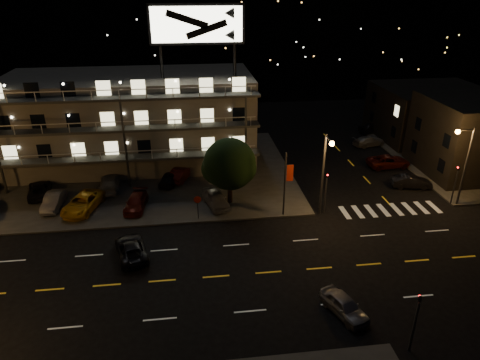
{
  "coord_description": "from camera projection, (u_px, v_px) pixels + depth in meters",
  "views": [
    {
      "loc": [
        -3.48,
        -26.04,
        20.19
      ],
      "look_at": [
        0.83,
        8.0,
        4.15
      ],
      "focal_mm": 32.0,
      "sensor_mm": 36.0,
      "label": 1
    }
  ],
  "objects": [
    {
      "name": "side_car_2",
      "position": [
        369.0,
        141.0,
        57.32
      ],
      "size": [
        4.82,
        2.97,
        1.31
      ],
      "primitive_type": "imported",
      "rotation": [
        0.0,
        0.0,
        1.84
      ],
      "color": "gray",
      "rests_on": "ground"
    },
    {
      "name": "signal_ne",
      "position": [
        456.0,
        181.0,
        41.41
      ],
      "size": [
        0.27,
        0.2,
        4.6
      ],
      "color": "#2D2D30",
      "rests_on": "ground"
    },
    {
      "name": "side_bldg_back",
      "position": [
        430.0,
        113.0,
        59.45
      ],
      "size": [
        14.06,
        12.0,
        7.0
      ],
      "color": "black",
      "rests_on": "ground"
    },
    {
      "name": "lot_car_9",
      "position": [
        181.0,
        173.0,
        47.18
      ],
      "size": [
        3.05,
        4.58,
        1.43
      ],
      "primitive_type": "imported",
      "rotation": [
        0.0,
        0.0,
        2.75
      ],
      "color": "#51130B",
      "rests_on": "curb_nw"
    },
    {
      "name": "tree",
      "position": [
        229.0,
        165.0,
        40.98
      ],
      "size": [
        5.27,
        5.08,
        6.64
      ],
      "color": "black",
      "rests_on": "curb_nw"
    },
    {
      "name": "lot_car_6",
      "position": [
        39.0,
        189.0,
        43.74
      ],
      "size": [
        3.17,
        5.0,
        1.29
      ],
      "primitive_type": "imported",
      "rotation": [
        0.0,
        0.0,
        3.38
      ],
      "color": "black",
      "rests_on": "curb_nw"
    },
    {
      "name": "stop_sign",
      "position": [
        198.0,
        204.0,
        38.99
      ],
      "size": [
        0.91,
        0.11,
        2.61
      ],
      "color": "#2D2D30",
      "rests_on": "ground"
    },
    {
      "name": "road_car_west",
      "position": [
        131.0,
        249.0,
        34.3
      ],
      "size": [
        3.34,
        5.19,
        1.33
      ],
      "primitive_type": "imported",
      "rotation": [
        0.0,
        0.0,
        3.4
      ],
      "color": "black",
      "rests_on": "ground"
    },
    {
      "name": "streetlight_nc",
      "position": [
        325.0,
        168.0,
        38.35
      ],
      "size": [
        0.44,
        1.92,
        8.0
      ],
      "color": "#2D2D30",
      "rests_on": "ground"
    },
    {
      "name": "side_car_1",
      "position": [
        389.0,
        161.0,
        50.73
      ],
      "size": [
        5.18,
        2.55,
        1.41
      ],
      "primitive_type": "imported",
      "rotation": [
        0.0,
        0.0,
        1.61
      ],
      "color": "#51130B",
      "rests_on": "ground"
    },
    {
      "name": "lot_car_2",
      "position": [
        83.0,
        203.0,
        40.84
      ],
      "size": [
        3.85,
        5.79,
        1.48
      ],
      "primitive_type": "imported",
      "rotation": [
        0.0,
        0.0,
        -0.29
      ],
      "color": "gold",
      "rests_on": "curb_nw"
    },
    {
      "name": "lot_car_8",
      "position": [
        170.0,
        178.0,
        46.14
      ],
      "size": [
        2.7,
        4.3,
        1.37
      ],
      "primitive_type": "imported",
      "rotation": [
        0.0,
        0.0,
        2.85
      ],
      "color": "black",
      "rests_on": "curb_nw"
    },
    {
      "name": "signal_nw",
      "position": [
        326.0,
        188.0,
        39.93
      ],
      "size": [
        0.2,
        0.27,
        4.6
      ],
      "color": "#2D2D30",
      "rests_on": "ground"
    },
    {
      "name": "signal_sw",
      "position": [
        416.0,
        317.0,
        24.65
      ],
      "size": [
        0.2,
        0.27,
        4.6
      ],
      "color": "#2D2D30",
      "rests_on": "ground"
    },
    {
      "name": "side_car_3",
      "position": [
        373.0,
        127.0,
        62.3
      ],
      "size": [
        4.71,
        2.87,
        1.5
      ],
      "primitive_type": "imported",
      "rotation": [
        0.0,
        0.0,
        1.84
      ],
      "color": "black",
      "rests_on": "ground"
    },
    {
      "name": "side_car_0",
      "position": [
        411.0,
        182.0,
        45.67
      ],
      "size": [
        4.36,
        2.22,
        1.37
      ],
      "primitive_type": "imported",
      "rotation": [
        0.0,
        0.0,
        1.38
      ],
      "color": "black",
      "rests_on": "ground"
    },
    {
      "name": "road_car_east",
      "position": [
        344.0,
        306.0,
        28.31
      ],
      "size": [
        2.82,
        4.14,
        1.31
      ],
      "primitive_type": "imported",
      "rotation": [
        0.0,
        0.0,
        0.37
      ],
      "color": "gray",
      "rests_on": "ground"
    },
    {
      "name": "lot_car_7",
      "position": [
        110.0,
        183.0,
        44.97
      ],
      "size": [
        2.4,
        5.17,
        1.46
      ],
      "primitive_type": "imported",
      "rotation": [
        0.0,
        0.0,
        3.21
      ],
      "color": "gray",
      "rests_on": "curb_nw"
    },
    {
      "name": "banner_north",
      "position": [
        286.0,
        183.0,
        39.03
      ],
      "size": [
        0.83,
        0.16,
        6.4
      ],
      "color": "#2D2D30",
      "rests_on": "ground"
    },
    {
      "name": "lot_car_4",
      "position": [
        216.0,
        198.0,
        41.69
      ],
      "size": [
        2.85,
        4.7,
        1.5
      ],
      "primitive_type": "imported",
      "rotation": [
        0.0,
        0.0,
        0.26
      ],
      "color": "gray",
      "rests_on": "curb_nw"
    },
    {
      "name": "curb_nw",
      "position": [
        98.0,
        175.0,
        48.7
      ],
      "size": [
        44.0,
        24.0,
        0.15
      ],
      "primitive_type": "cube",
      "color": "#343431",
      "rests_on": "ground"
    },
    {
      "name": "lot_car_3",
      "position": [
        136.0,
        202.0,
        41.22
      ],
      "size": [
        2.31,
        4.55,
        1.27
      ],
      "primitive_type": "imported",
      "rotation": [
        0.0,
        0.0,
        -0.13
      ],
      "color": "#51130B",
      "rests_on": "curb_nw"
    },
    {
      "name": "motel",
      "position": [
        133.0,
        119.0,
        50.42
      ],
      "size": [
        28.0,
        13.8,
        18.1
      ],
      "color": "gray",
      "rests_on": "ground"
    },
    {
      "name": "hill_backdrop",
      "position": [
        171.0,
        26.0,
        88.6
      ],
      "size": [
        120.0,
        25.0,
        24.0
      ],
      "color": "black",
      "rests_on": "ground"
    },
    {
      "name": "lot_car_1",
      "position": [
        53.0,
        201.0,
        41.36
      ],
      "size": [
        1.62,
        4.26,
        1.39
      ],
      "primitive_type": "imported",
      "rotation": [
        0.0,
        0.0,
        -0.04
      ],
      "color": "gray",
      "rests_on": "curb_nw"
    },
    {
      "name": "ground",
      "position": [
        242.0,
        274.0,
        32.35
      ],
      "size": [
        140.0,
        140.0,
        0.0
      ],
      "primitive_type": "plane",
      "color": "black",
      "rests_on": "ground"
    },
    {
      "name": "streetlight_ne",
      "position": [
        464.0,
        159.0,
        40.23
      ],
      "size": [
        1.92,
        0.44,
        8.0
      ],
      "color": "#2D2D30",
      "rests_on": "ground"
    },
    {
      "name": "curb_ne",
      "position": [
        458.0,
        157.0,
        53.71
      ],
      "size": [
        16.0,
        24.0,
        0.15
      ],
      "primitive_type": "cube",
      "color": "#343431",
      "rests_on": "ground"
    }
  ]
}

